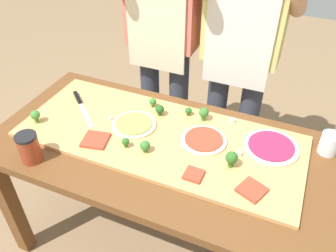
# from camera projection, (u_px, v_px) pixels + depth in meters

# --- Properties ---
(ground_plane) EXTENTS (8.00, 8.00, 0.00)m
(ground_plane) POSITION_uv_depth(u_px,v_px,m) (161.00, 242.00, 2.00)
(ground_plane) COLOR #896B4C
(prep_table) EXTENTS (1.51, 0.76, 0.76)m
(prep_table) POSITION_uv_depth(u_px,v_px,m) (159.00, 162.00, 1.60)
(prep_table) COLOR brown
(prep_table) RESTS_ON ground
(cutting_board) EXTENTS (1.28, 0.52, 0.02)m
(cutting_board) POSITION_uv_depth(u_px,v_px,m) (159.00, 136.00, 1.56)
(cutting_board) COLOR tan
(cutting_board) RESTS_ON prep_table
(chefs_knife) EXTENTS (0.26, 0.23, 0.02)m
(chefs_knife) POSITION_uv_depth(u_px,v_px,m) (81.00, 104.00, 1.74)
(chefs_knife) COLOR #B7BABF
(chefs_knife) RESTS_ON cutting_board
(pizza_whole_tomato_red) EXTENTS (0.20, 0.20, 0.02)m
(pizza_whole_tomato_red) POSITION_uv_depth(u_px,v_px,m) (204.00, 140.00, 1.52)
(pizza_whole_tomato_red) COLOR beige
(pizza_whole_tomato_red) RESTS_ON cutting_board
(pizza_whole_pesto_green) EXTENTS (0.21, 0.21, 0.02)m
(pizza_whole_pesto_green) POSITION_uv_depth(u_px,v_px,m) (134.00, 124.00, 1.60)
(pizza_whole_pesto_green) COLOR beige
(pizza_whole_pesto_green) RESTS_ON cutting_board
(pizza_whole_beet_magenta) EXTENTS (0.24, 0.24, 0.02)m
(pizza_whole_beet_magenta) POSITION_uv_depth(u_px,v_px,m) (271.00, 147.00, 1.48)
(pizza_whole_beet_magenta) COLOR beige
(pizza_whole_beet_magenta) RESTS_ON cutting_board
(pizza_slice_near_left) EXTENTS (0.07, 0.07, 0.01)m
(pizza_slice_near_left) POSITION_uv_depth(u_px,v_px,m) (194.00, 175.00, 1.36)
(pizza_slice_near_left) COLOR #BC3D28
(pizza_slice_near_left) RESTS_ON cutting_board
(pizza_slice_center) EXTENTS (0.12, 0.12, 0.01)m
(pizza_slice_center) POSITION_uv_depth(u_px,v_px,m) (252.00, 190.00, 1.29)
(pizza_slice_center) COLOR #BC3D28
(pizza_slice_center) RESTS_ON cutting_board
(pizza_slice_near_right) EXTENTS (0.13, 0.13, 0.01)m
(pizza_slice_near_right) POSITION_uv_depth(u_px,v_px,m) (95.00, 140.00, 1.52)
(pizza_slice_near_right) COLOR #BC3D28
(pizza_slice_near_right) RESTS_ON cutting_board
(broccoli_floret_front_left) EXTENTS (0.05, 0.05, 0.07)m
(broccoli_floret_front_left) POSITION_uv_depth(u_px,v_px,m) (232.00, 158.00, 1.37)
(broccoli_floret_front_left) COLOR #366618
(broccoli_floret_front_left) RESTS_ON cutting_board
(broccoli_floret_front_right) EXTENTS (0.04, 0.04, 0.05)m
(broccoli_floret_front_right) POSITION_uv_depth(u_px,v_px,m) (160.00, 110.00, 1.65)
(broccoli_floret_front_right) COLOR #2C5915
(broccoli_floret_front_right) RESTS_ON cutting_board
(broccoli_floret_front_mid) EXTENTS (0.04, 0.04, 0.05)m
(broccoli_floret_front_mid) POSITION_uv_depth(u_px,v_px,m) (153.00, 102.00, 1.71)
(broccoli_floret_front_mid) COLOR #3F7220
(broccoli_floret_front_mid) RESTS_ON cutting_board
(broccoli_floret_back_left) EXTENTS (0.05, 0.05, 0.07)m
(broccoli_floret_back_left) POSITION_uv_depth(u_px,v_px,m) (204.00, 113.00, 1.62)
(broccoli_floret_back_left) COLOR #3F7220
(broccoli_floret_back_left) RESTS_ON cutting_board
(broccoli_floret_back_mid) EXTENTS (0.03, 0.03, 0.05)m
(broccoli_floret_back_mid) POSITION_uv_depth(u_px,v_px,m) (126.00, 142.00, 1.47)
(broccoli_floret_back_mid) COLOR #366618
(broccoli_floret_back_mid) RESTS_ON cutting_board
(broccoli_floret_center_right) EXTENTS (0.04, 0.04, 0.07)m
(broccoli_floret_center_right) POSITION_uv_depth(u_px,v_px,m) (35.00, 115.00, 1.60)
(broccoli_floret_center_right) COLOR #487A23
(broccoli_floret_center_right) RESTS_ON cutting_board
(broccoli_floret_center_left) EXTENTS (0.03, 0.03, 0.04)m
(broccoli_floret_center_left) POSITION_uv_depth(u_px,v_px,m) (188.00, 111.00, 1.66)
(broccoli_floret_center_left) COLOR #366618
(broccoli_floret_center_left) RESTS_ON cutting_board
(broccoli_floret_back_right) EXTENTS (0.04, 0.04, 0.05)m
(broccoli_floret_back_right) POSITION_uv_depth(u_px,v_px,m) (145.00, 146.00, 1.45)
(broccoli_floret_back_right) COLOR #3F7220
(broccoli_floret_back_right) RESTS_ON cutting_board
(cheese_crumble_a) EXTENTS (0.02, 0.02, 0.02)m
(cheese_crumble_a) POSITION_uv_depth(u_px,v_px,m) (239.00, 154.00, 1.45)
(cheese_crumble_a) COLOR silver
(cheese_crumble_a) RESTS_ON cutting_board
(cheese_crumble_b) EXTENTS (0.01, 0.01, 0.01)m
(cheese_crumble_b) POSITION_uv_depth(u_px,v_px,m) (110.00, 118.00, 1.64)
(cheese_crumble_b) COLOR silver
(cheese_crumble_b) RESTS_ON cutting_board
(cheese_crumble_c) EXTENTS (0.03, 0.03, 0.02)m
(cheese_crumble_c) POSITION_uv_depth(u_px,v_px,m) (232.00, 121.00, 1.62)
(cheese_crumble_c) COLOR white
(cheese_crumble_c) RESTS_ON cutting_board
(flour_cup) EXTENTS (0.08, 0.08, 0.10)m
(flour_cup) POSITION_uv_depth(u_px,v_px,m) (329.00, 145.00, 1.47)
(flour_cup) COLOR white
(flour_cup) RESTS_ON prep_table
(sauce_jar) EXTENTS (0.09, 0.09, 0.13)m
(sauce_jar) POSITION_uv_depth(u_px,v_px,m) (29.00, 148.00, 1.42)
(sauce_jar) COLOR #99381E
(sauce_jar) RESTS_ON prep_table
(cook_left) EXTENTS (0.54, 0.39, 1.67)m
(cook_left) POSITION_uv_depth(u_px,v_px,m) (163.00, 28.00, 1.94)
(cook_left) COLOR #333847
(cook_left) RESTS_ON ground
(cook_right) EXTENTS (0.54, 0.39, 1.67)m
(cook_right) POSITION_uv_depth(u_px,v_px,m) (242.00, 42.00, 1.80)
(cook_right) COLOR #333847
(cook_right) RESTS_ON ground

